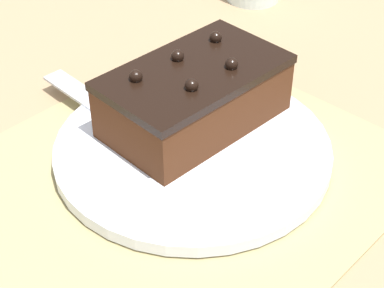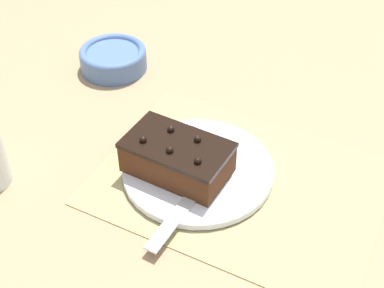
{
  "view_description": "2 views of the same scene",
  "coord_description": "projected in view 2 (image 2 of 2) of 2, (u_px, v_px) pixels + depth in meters",
  "views": [
    {
      "loc": [
        -0.26,
        -0.3,
        0.38
      ],
      "look_at": [
        0.05,
        -0.01,
        0.04
      ],
      "focal_mm": 60.0,
      "sensor_mm": 36.0,
      "label": 1
    },
    {
      "loc": [
        -0.21,
        0.59,
        0.64
      ],
      "look_at": [
        0.09,
        -0.01,
        0.05
      ],
      "focal_mm": 50.0,
      "sensor_mm": 36.0,
      "label": 2
    }
  ],
  "objects": [
    {
      "name": "chocolate_cake",
      "position": [
        177.0,
        157.0,
        0.87
      ],
      "size": [
        0.18,
        0.11,
        0.07
      ],
      "rotation": [
        0.0,
        0.0,
        -0.05
      ],
      "color": "#472614",
      "rests_on": "cake_plate"
    },
    {
      "name": "placemat_woven",
      "position": [
        239.0,
        183.0,
        0.89
      ],
      "size": [
        0.46,
        0.34,
        0.0
      ],
      "primitive_type": "cube",
      "color": "tan",
      "rests_on": "ground_plane"
    },
    {
      "name": "small_bowl",
      "position": [
        113.0,
        58.0,
        1.13
      ],
      "size": [
        0.14,
        0.14,
        0.05
      ],
      "color": "#4C6B9E",
      "rests_on": "ground_plane"
    },
    {
      "name": "ground_plane",
      "position": [
        239.0,
        183.0,
        0.89
      ],
      "size": [
        3.0,
        3.0,
        0.0
      ],
      "primitive_type": "plane",
      "color": "#9E7F5B"
    },
    {
      "name": "serving_knife",
      "position": [
        197.0,
        188.0,
        0.85
      ],
      "size": [
        0.03,
        0.21,
        0.01
      ],
      "rotation": [
        0.0,
        0.0,
        6.24
      ],
      "color": "#472D19",
      "rests_on": "cake_plate"
    },
    {
      "name": "cake_plate",
      "position": [
        198.0,
        169.0,
        0.9
      ],
      "size": [
        0.25,
        0.25,
        0.01
      ],
      "color": "white",
      "rests_on": "placemat_woven"
    }
  ]
}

